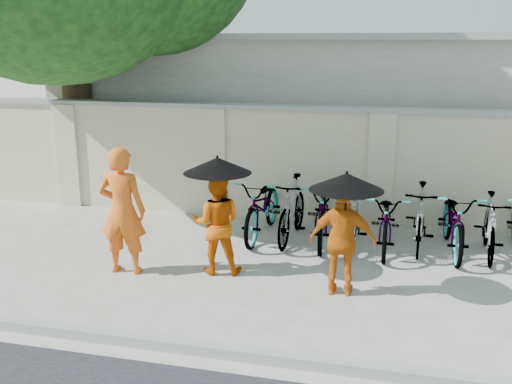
# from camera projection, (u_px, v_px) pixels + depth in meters

# --- Properties ---
(ground) EXTENTS (80.00, 80.00, 0.00)m
(ground) POSITION_uv_depth(u_px,v_px,m) (218.00, 285.00, 7.66)
(ground) COLOR #B3B1AC
(kerb) EXTENTS (40.00, 0.16, 0.12)m
(kerb) POSITION_uv_depth(u_px,v_px,m) (171.00, 344.00, 6.05)
(kerb) COLOR gray
(kerb) RESTS_ON ground
(compound_wall) EXTENTS (20.00, 0.30, 2.00)m
(compound_wall) POSITION_uv_depth(u_px,v_px,m) (324.00, 167.00, 10.19)
(compound_wall) COLOR beige
(compound_wall) RESTS_ON ground
(building_behind) EXTENTS (14.00, 6.00, 3.20)m
(building_behind) POSITION_uv_depth(u_px,v_px,m) (387.00, 111.00, 13.38)
(building_behind) COLOR beige
(building_behind) RESTS_ON ground
(monk_left) EXTENTS (0.69, 0.48, 1.80)m
(monk_left) POSITION_uv_depth(u_px,v_px,m) (122.00, 211.00, 7.89)
(monk_left) COLOR orange
(monk_left) RESTS_ON ground
(monk_center) EXTENTS (0.79, 0.67, 1.45)m
(monk_center) POSITION_uv_depth(u_px,v_px,m) (217.00, 223.00, 7.93)
(monk_center) COLOR #C75106
(monk_center) RESTS_ON ground
(parasol_center) EXTENTS (0.93, 0.93, 0.85)m
(parasol_center) POSITION_uv_depth(u_px,v_px,m) (217.00, 165.00, 7.62)
(parasol_center) COLOR black
(parasol_center) RESTS_ON ground
(monk_right) EXTENTS (0.85, 0.36, 1.44)m
(monk_right) POSITION_uv_depth(u_px,v_px,m) (343.00, 241.00, 7.23)
(monk_right) COLOR #C75F0E
(monk_right) RESTS_ON ground
(parasol_right) EXTENTS (0.92, 0.92, 0.81)m
(parasol_right) POSITION_uv_depth(u_px,v_px,m) (346.00, 182.00, 6.94)
(parasol_right) COLOR black
(parasol_right) RESTS_ON ground
(bike_0) EXTENTS (0.75, 1.98, 1.03)m
(bike_0) POSITION_uv_depth(u_px,v_px,m) (263.00, 207.00, 9.46)
(bike_0) COLOR gray
(bike_0) RESTS_ON ground
(bike_1) EXTENTS (0.60, 1.79, 1.06)m
(bike_1) POSITION_uv_depth(u_px,v_px,m) (292.00, 209.00, 9.26)
(bike_1) COLOR gray
(bike_1) RESTS_ON ground
(bike_2) EXTENTS (0.86, 2.03, 1.04)m
(bike_2) POSITION_uv_depth(u_px,v_px,m) (323.00, 211.00, 9.21)
(bike_2) COLOR gray
(bike_2) RESTS_ON ground
(bike_3) EXTENTS (0.48, 1.62, 0.97)m
(bike_3) POSITION_uv_depth(u_px,v_px,m) (354.00, 216.00, 9.03)
(bike_3) COLOR gray
(bike_3) RESTS_ON ground
(bike_4) EXTENTS (0.63, 1.81, 0.95)m
(bike_4) POSITION_uv_depth(u_px,v_px,m) (387.00, 221.00, 8.85)
(bike_4) COLOR gray
(bike_4) RESTS_ON ground
(bike_5) EXTENTS (0.58, 1.71, 1.01)m
(bike_5) POSITION_uv_depth(u_px,v_px,m) (420.00, 217.00, 8.92)
(bike_5) COLOR gray
(bike_5) RESTS_ON ground
(bike_6) EXTENTS (0.74, 1.94, 1.01)m
(bike_6) POSITION_uv_depth(u_px,v_px,m) (454.00, 221.00, 8.73)
(bike_6) COLOR gray
(bike_6) RESTS_ON ground
(bike_7) EXTENTS (0.57, 1.62, 0.96)m
(bike_7) POSITION_uv_depth(u_px,v_px,m) (490.00, 226.00, 8.57)
(bike_7) COLOR gray
(bike_7) RESTS_ON ground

